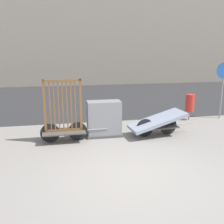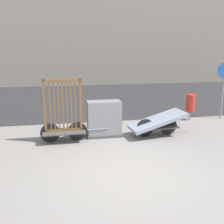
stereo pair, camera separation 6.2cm
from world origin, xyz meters
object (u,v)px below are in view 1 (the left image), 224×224
object	(u,v)px
trash_bin	(190,103)
sign_post	(223,80)
bike_cart_with_bedframe	(64,121)
utility_cabinet	(104,120)
bike_cart_with_mattress	(157,122)

from	to	relation	value
trash_bin	sign_post	xyz separation A→B (m)	(1.32, -0.01, 0.85)
bike_cart_with_bedframe	utility_cabinet	bearing A→B (deg)	12.01
utility_cabinet	sign_post	distance (m)	5.17
bike_cart_with_mattress	trash_bin	xyz separation A→B (m)	(1.92, 1.59, 0.22)
bike_cart_with_bedframe	bike_cart_with_mattress	world-z (taller)	bike_cart_with_bedframe
bike_cart_with_bedframe	utility_cabinet	distance (m)	1.29
bike_cart_with_mattress	sign_post	distance (m)	3.77
utility_cabinet	trash_bin	xyz separation A→B (m)	(3.58, 1.30, 0.14)
bike_cart_with_bedframe	sign_post	size ratio (longest dim) A/B	0.89
utility_cabinet	trash_bin	distance (m)	3.81
bike_cart_with_bedframe	sign_post	world-z (taller)	sign_post
bike_cart_with_bedframe	bike_cart_with_mattress	distance (m)	2.92
bike_cart_with_bedframe	sign_post	distance (m)	6.42
utility_cabinet	trash_bin	bearing A→B (deg)	19.87
trash_bin	sign_post	distance (m)	1.57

